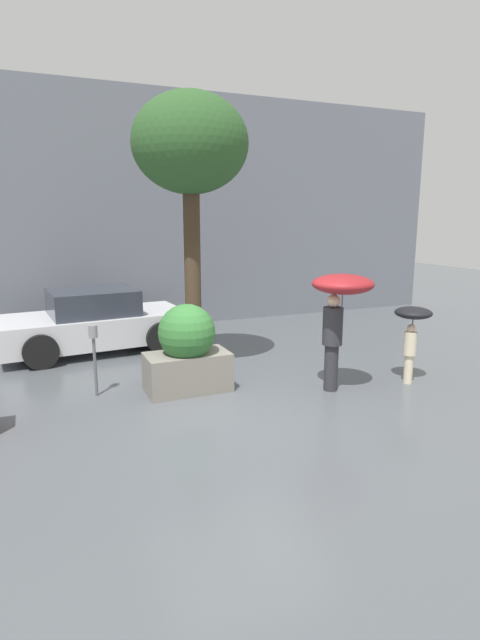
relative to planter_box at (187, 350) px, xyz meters
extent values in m
plane|color=#51565B|center=(0.36, -1.23, -0.70)|extent=(40.00, 40.00, 0.00)
cube|color=slate|center=(0.36, 5.27, 2.30)|extent=(18.00, 0.30, 6.00)
cube|color=gray|center=(0.00, 0.00, -0.38)|extent=(1.38, 0.74, 0.65)
sphere|color=#337033|center=(0.00, 0.00, 0.30)|extent=(0.94, 0.94, 0.94)
cylinder|color=#2D2D33|center=(2.22, -0.92, -0.31)|extent=(0.23, 0.23, 0.79)
cylinder|color=#2D2D33|center=(2.22, -0.92, 0.40)|extent=(0.33, 0.33, 0.63)
sphere|color=beige|center=(2.22, -0.92, 0.82)|extent=(0.21, 0.21, 0.21)
cylinder|color=#4C4C51|center=(2.30, -1.04, 0.77)|extent=(0.02, 0.02, 0.68)
ellipsoid|color=maroon|center=(2.30, -1.04, 1.11)|extent=(0.99, 0.99, 0.32)
cylinder|color=beige|center=(3.66, -1.15, -0.44)|extent=(0.15, 0.15, 0.51)
cylinder|color=beige|center=(3.66, -1.15, 0.02)|extent=(0.21, 0.21, 0.41)
sphere|color=beige|center=(3.66, -1.15, 0.29)|extent=(0.14, 0.14, 0.14)
cylinder|color=#4C4C51|center=(3.74, -1.09, 0.29)|extent=(0.02, 0.02, 0.50)
ellipsoid|color=black|center=(3.74, -1.09, 0.54)|extent=(0.64, 0.64, 0.20)
cube|color=silver|center=(-1.10, 3.29, -0.21)|extent=(4.04, 2.13, 0.62)
cube|color=#2D333D|center=(-1.10, 3.29, 0.37)|extent=(1.88, 1.68, 0.53)
cylinder|color=black|center=(-2.22, 2.29, -0.36)|extent=(0.69, 0.28, 0.68)
cylinder|color=black|center=(-2.38, 4.08, -0.36)|extent=(0.69, 0.28, 0.68)
cylinder|color=black|center=(0.18, 2.49, -0.36)|extent=(0.69, 0.28, 0.68)
cylinder|color=black|center=(0.03, 4.29, -0.36)|extent=(0.69, 0.28, 0.68)
cylinder|color=#423323|center=(0.46, 1.08, 1.08)|extent=(0.30, 0.30, 3.56)
ellipsoid|color=#2D5628|center=(0.46, 1.08, 3.42)|extent=(2.05, 2.05, 1.75)
cylinder|color=#595B60|center=(-1.45, 0.36, -0.21)|extent=(0.05, 0.05, 0.97)
cylinder|color=gray|center=(-1.45, 0.36, 0.37)|extent=(0.14, 0.14, 0.20)
camera|label=1|loc=(-2.32, -7.68, 2.18)|focal=28.00mm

